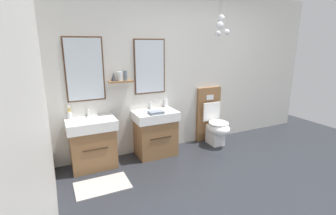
{
  "coord_description": "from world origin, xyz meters",
  "views": [
    {
      "loc": [
        -2.32,
        -1.83,
        1.78
      ],
      "look_at": [
        -0.7,
        1.52,
        0.81
      ],
      "focal_mm": 26.57,
      "sensor_mm": 36.0,
      "label": 1
    }
  ],
  "objects_px": {
    "soap_dispenser": "(166,103)",
    "folded_hand_towel": "(156,112)",
    "vanity_sink_right": "(155,132)",
    "toothbrush_cup": "(70,115)",
    "vanity_sink_left": "(93,142)",
    "toilet": "(213,123)"
  },
  "relations": [
    {
      "from": "soap_dispenser",
      "to": "folded_hand_towel",
      "type": "distance_m",
      "value": 0.44
    },
    {
      "from": "soap_dispenser",
      "to": "folded_hand_towel",
      "type": "relative_size",
      "value": 0.82
    },
    {
      "from": "soap_dispenser",
      "to": "vanity_sink_right",
      "type": "bearing_deg",
      "value": -148.15
    },
    {
      "from": "soap_dispenser",
      "to": "folded_hand_towel",
      "type": "xyz_separation_m",
      "value": [
        -0.31,
        -0.3,
        -0.05
      ]
    },
    {
      "from": "vanity_sink_left",
      "to": "soap_dispenser",
      "type": "xyz_separation_m",
      "value": [
        1.26,
        0.17,
        0.43
      ]
    },
    {
      "from": "vanity_sink_left",
      "to": "vanity_sink_right",
      "type": "relative_size",
      "value": 1.0
    },
    {
      "from": "toilet",
      "to": "soap_dispenser",
      "type": "relative_size",
      "value": 5.53
    },
    {
      "from": "vanity_sink_left",
      "to": "folded_hand_towel",
      "type": "bearing_deg",
      "value": -8.2
    },
    {
      "from": "toilet",
      "to": "soap_dispenser",
      "type": "xyz_separation_m",
      "value": [
        -0.87,
        0.17,
        0.43
      ]
    },
    {
      "from": "vanity_sink_right",
      "to": "folded_hand_towel",
      "type": "relative_size",
      "value": 3.31
    },
    {
      "from": "vanity_sink_right",
      "to": "soap_dispenser",
      "type": "bearing_deg",
      "value": 31.85
    },
    {
      "from": "vanity_sink_left",
      "to": "toilet",
      "type": "relative_size",
      "value": 0.73
    },
    {
      "from": "toilet",
      "to": "toothbrush_cup",
      "type": "bearing_deg",
      "value": 176.14
    },
    {
      "from": "vanity_sink_right",
      "to": "toothbrush_cup",
      "type": "relative_size",
      "value": 3.73
    },
    {
      "from": "folded_hand_towel",
      "to": "vanity_sink_right",
      "type": "bearing_deg",
      "value": 73.68
    },
    {
      "from": "toothbrush_cup",
      "to": "soap_dispenser",
      "type": "height_order",
      "value": "toothbrush_cup"
    },
    {
      "from": "vanity_sink_right",
      "to": "toilet",
      "type": "distance_m",
      "value": 1.14
    },
    {
      "from": "toothbrush_cup",
      "to": "vanity_sink_right",
      "type": "bearing_deg",
      "value": -7.19
    },
    {
      "from": "toothbrush_cup",
      "to": "soap_dispenser",
      "type": "xyz_separation_m",
      "value": [
        1.52,
        0.01,
        0.02
      ]
    },
    {
      "from": "toothbrush_cup",
      "to": "folded_hand_towel",
      "type": "distance_m",
      "value": 1.24
    },
    {
      "from": "vanity_sink_right",
      "to": "toilet",
      "type": "relative_size",
      "value": 0.73
    },
    {
      "from": "vanity_sink_left",
      "to": "soap_dispenser",
      "type": "height_order",
      "value": "soap_dispenser"
    }
  ]
}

